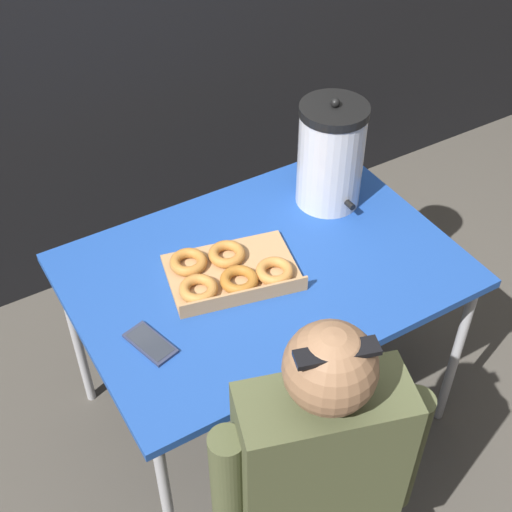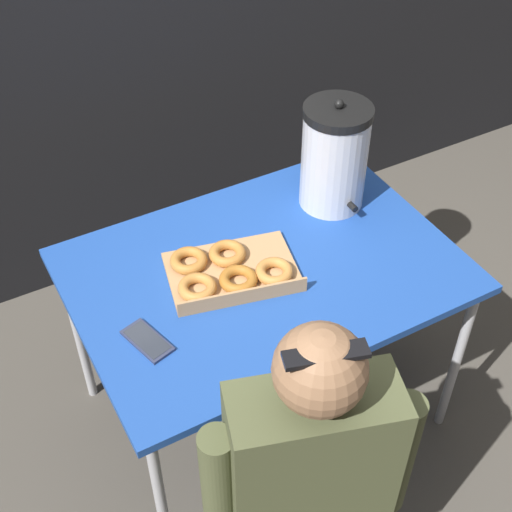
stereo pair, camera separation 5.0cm
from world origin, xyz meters
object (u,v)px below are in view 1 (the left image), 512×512
Objects in this scene: cell_phone at (150,343)px; coffee_urn at (331,155)px; donut_box at (229,272)px; person_seated at (316,494)px.

coffee_urn is at bearing 4.29° from cell_phone.
person_seated reaches higher than donut_box.
cell_phone is at bearing -160.25° from coffee_urn.
cell_phone is at bearing -52.41° from person_seated.
person_seated is (-0.12, -0.64, -0.18)m from donut_box.
person_seated is (0.20, -0.52, -0.16)m from cell_phone.
donut_box is at bearing 5.46° from cell_phone.
cell_phone is 0.14× the size of person_seated.
donut_box is 2.57× the size of cell_phone.
cell_phone is 0.58m from person_seated.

